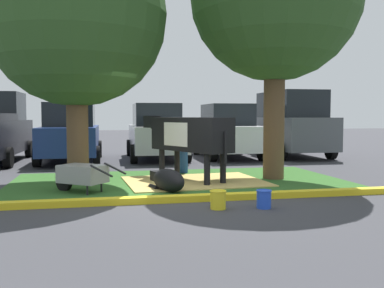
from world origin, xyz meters
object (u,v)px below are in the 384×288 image
(bucket_blue, at_px, (264,199))
(shade_tree_left, at_px, (76,16))
(person_handler, at_px, (183,144))
(sedan_silver, at_px, (156,132))
(calf_lying, at_px, (168,180))
(suv_dark_grey, at_px, (290,124))
(cow_holstein, at_px, (188,135))
(hatchback_white, at_px, (227,132))
(sedan_blue, at_px, (71,133))
(wheelbarrow, at_px, (82,174))
(bucket_yellow, at_px, (218,199))

(bucket_blue, bearing_deg, shade_tree_left, 132.54)
(shade_tree_left, relative_size, person_handler, 3.99)
(person_handler, relative_size, sedan_silver, 0.34)
(calf_lying, xyz_separation_m, suv_dark_grey, (5.93, 6.93, 1.03))
(cow_holstein, distance_m, hatchback_white, 6.19)
(person_handler, bearing_deg, hatchback_white, 59.13)
(bucket_blue, xyz_separation_m, sedan_blue, (-3.70, 8.55, 0.82))
(wheelbarrow, distance_m, sedan_blue, 6.43)
(calf_lying, bearing_deg, wheelbarrow, 174.06)
(calf_lying, xyz_separation_m, hatchback_white, (3.37, 6.95, 0.75))
(sedan_silver, bearing_deg, calf_lying, -95.44)
(wheelbarrow, distance_m, bucket_blue, 3.80)
(shade_tree_left, xyz_separation_m, hatchback_white, (5.25, 5.40, -2.89))
(person_handler, bearing_deg, suv_dark_grey, 39.45)
(sedan_blue, height_order, hatchback_white, same)
(shade_tree_left, bearing_deg, wheelbarrow, -84.50)
(wheelbarrow, bearing_deg, shade_tree_left, 95.50)
(cow_holstein, height_order, bucket_blue, cow_holstein)
(suv_dark_grey, bearing_deg, calf_lying, -130.57)
(wheelbarrow, relative_size, bucket_blue, 4.52)
(bucket_blue, relative_size, sedan_blue, 0.07)
(bucket_blue, relative_size, suv_dark_grey, 0.07)
(calf_lying, height_order, person_handler, person_handler)
(bucket_yellow, distance_m, bucket_blue, 0.79)
(wheelbarrow, height_order, bucket_blue, wheelbarrow)
(sedan_blue, height_order, sedan_silver, same)
(calf_lying, relative_size, suv_dark_grey, 0.29)
(shade_tree_left, bearing_deg, calf_lying, -39.30)
(person_handler, distance_m, suv_dark_grey, 6.58)
(shade_tree_left, xyz_separation_m, sedan_blue, (-0.46, 5.01, -2.89))
(bucket_blue, height_order, suv_dark_grey, suv_dark_grey)
(person_handler, xyz_separation_m, bucket_blue, (0.50, -4.74, -0.64))
(person_handler, bearing_deg, sedan_silver, 92.76)
(person_handler, bearing_deg, sedan_blue, 130.08)
(shade_tree_left, bearing_deg, person_handler, 23.82)
(calf_lying, xyz_separation_m, bucket_yellow, (0.57, -1.89, -0.07))
(wheelbarrow, height_order, sedan_blue, sedan_blue)
(sedan_silver, bearing_deg, shade_tree_left, -115.31)
(hatchback_white, bearing_deg, suv_dark_grey, -0.46)
(person_handler, bearing_deg, bucket_blue, -84.01)
(cow_holstein, bearing_deg, person_handler, 84.04)
(cow_holstein, bearing_deg, bucket_yellow, -92.51)
(wheelbarrow, relative_size, bucket_yellow, 4.48)
(shade_tree_left, relative_size, suv_dark_grey, 1.29)
(wheelbarrow, xyz_separation_m, bucket_blue, (3.11, -2.17, -0.22))
(sedan_blue, bearing_deg, bucket_yellow, -70.97)
(sedan_blue, bearing_deg, person_handler, -49.92)
(shade_tree_left, height_order, bucket_blue, shade_tree_left)
(bucket_yellow, bearing_deg, bucket_blue, -7.46)
(wheelbarrow, bearing_deg, calf_lying, -5.94)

